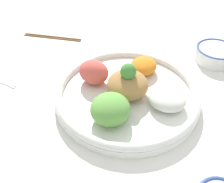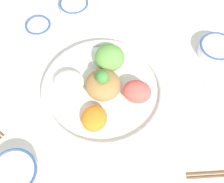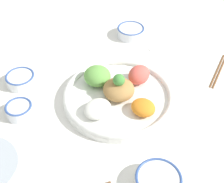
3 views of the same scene
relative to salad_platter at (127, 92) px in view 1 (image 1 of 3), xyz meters
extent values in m
plane|color=white|center=(-0.01, 0.00, -0.03)|extent=(2.40, 2.40, 0.00)
cylinder|color=white|center=(0.00, 0.00, -0.02)|extent=(0.36, 0.36, 0.02)
torus|color=white|center=(0.00, 0.00, 0.00)|extent=(0.36, 0.36, 0.02)
ellipsoid|color=#6BAD4C|center=(-0.04, 0.09, 0.02)|extent=(0.12, 0.12, 0.06)
ellipsoid|color=white|center=(-0.09, -0.04, 0.01)|extent=(0.11, 0.11, 0.04)
ellipsoid|color=orange|center=(0.04, -0.09, 0.01)|extent=(0.09, 0.10, 0.04)
ellipsoid|color=#E55B51|center=(0.09, 0.03, 0.03)|extent=(0.10, 0.09, 0.06)
ellipsoid|color=#AD7F47|center=(0.00, 0.00, 0.02)|extent=(0.10, 0.10, 0.06)
sphere|color=#478E3D|center=(0.00, 0.00, 0.06)|extent=(0.04, 0.04, 0.04)
cylinder|color=white|center=(-0.04, -0.32, -0.01)|extent=(0.12, 0.12, 0.04)
torus|color=#38569E|center=(-0.04, -0.32, 0.01)|extent=(0.12, 0.12, 0.01)
cylinder|color=#5B3319|center=(-0.04, -0.32, 0.01)|extent=(0.10, 0.10, 0.00)
cylinder|color=brown|center=(0.40, -0.02, -0.02)|extent=(0.17, 0.13, 0.01)
cylinder|color=brown|center=(0.39, -0.01, -0.02)|extent=(0.17, 0.13, 0.01)
cube|color=white|center=(0.27, 0.21, -0.02)|extent=(0.08, 0.04, 0.01)
camera|label=1|loc=(-0.35, 0.35, 0.43)|focal=42.00mm
camera|label=2|loc=(0.28, -0.36, 0.77)|focal=50.00mm
camera|label=3|loc=(-0.32, -0.65, 0.71)|focal=50.00mm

